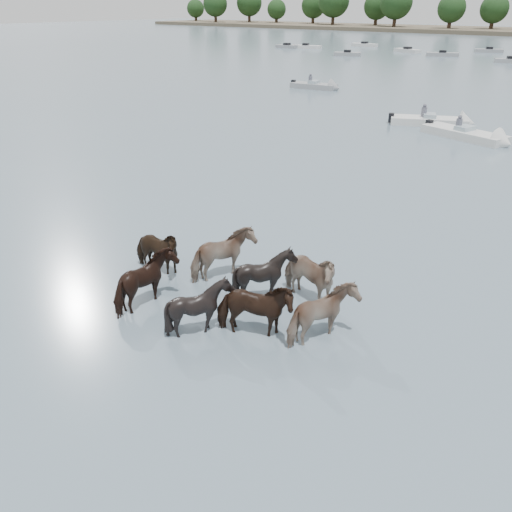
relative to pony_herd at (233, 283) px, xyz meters
The scene contains 7 objects.
ground 1.45m from the pony_herd, 94.36° to the right, with size 400.00×400.00×0.00m, color #4D606F.
shoreline 164.41m from the pony_herd, 115.24° to the left, with size 160.00×30.00×1.00m, color #4C4233.
pony_herd is the anchor object (origin of this frame).
motorboat_a 26.08m from the pony_herd, 98.10° to the left, with size 5.53×3.70×1.92m.
motorboat_b 22.87m from the pony_herd, 91.32° to the left, with size 5.81×3.18×1.92m.
motorboat_f 39.07m from the pony_herd, 117.83° to the left, with size 5.00×2.24×1.92m.
treeline 165.12m from the pony_herd, 116.69° to the left, with size 150.58×18.02×12.41m.
Camera 1 is at (7.80, -7.70, 7.34)m, focal length 36.00 mm.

